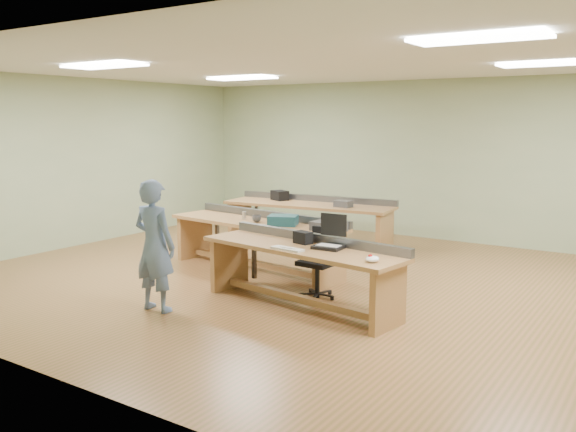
% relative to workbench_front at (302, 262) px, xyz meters
% --- Properties ---
extents(floor, '(10.00, 10.00, 0.00)m').
position_rel_workbench_front_xyz_m(floor, '(-0.34, 1.01, -0.55)').
color(floor, brown).
rests_on(floor, ground).
extents(ceiling, '(10.00, 10.00, 0.00)m').
position_rel_workbench_front_xyz_m(ceiling, '(-0.34, 1.01, 2.45)').
color(ceiling, silver).
rests_on(ceiling, wall_back).
extents(wall_back, '(10.00, 0.04, 3.00)m').
position_rel_workbench_front_xyz_m(wall_back, '(-0.34, 5.01, 0.95)').
color(wall_back, '#9AA980').
rests_on(wall_back, floor).
extents(wall_front, '(10.00, 0.04, 3.00)m').
position_rel_workbench_front_xyz_m(wall_front, '(-0.34, -2.99, 0.95)').
color(wall_front, '#9AA980').
rests_on(wall_front, floor).
extents(wall_left, '(0.04, 8.00, 3.00)m').
position_rel_workbench_front_xyz_m(wall_left, '(-5.34, 1.01, 0.95)').
color(wall_left, '#9AA980').
rests_on(wall_left, floor).
extents(fluor_panels, '(6.20, 3.50, 0.03)m').
position_rel_workbench_front_xyz_m(fluor_panels, '(-0.34, 1.01, 2.42)').
color(fluor_panels, white).
rests_on(fluor_panels, ceiling).
extents(workbench_front, '(2.77, 1.09, 0.86)m').
position_rel_workbench_front_xyz_m(workbench_front, '(0.00, 0.00, 0.00)').
color(workbench_front, '#B0744A').
rests_on(workbench_front, floor).
extents(workbench_mid, '(3.03, 1.12, 0.86)m').
position_rel_workbench_front_xyz_m(workbench_mid, '(-1.54, 1.18, 0.01)').
color(workbench_mid, '#B0744A').
rests_on(workbench_mid, floor).
extents(workbench_back, '(3.20, 1.15, 0.86)m').
position_rel_workbench_front_xyz_m(workbench_back, '(-1.92, 3.26, 0.01)').
color(workbench_back, '#B0744A').
rests_on(workbench_back, floor).
extents(person, '(0.59, 0.40, 1.58)m').
position_rel_workbench_front_xyz_m(person, '(-1.36, -1.10, 0.24)').
color(person, slate).
rests_on(person, floor).
extents(laptop_base, '(0.35, 0.30, 0.04)m').
position_rel_workbench_front_xyz_m(laptop_base, '(0.34, 0.04, 0.22)').
color(laptop_base, black).
rests_on(laptop_base, workbench_front).
extents(laptop_screen, '(0.34, 0.04, 0.27)m').
position_rel_workbench_front_xyz_m(laptop_screen, '(0.33, 0.17, 0.46)').
color(laptop_screen, black).
rests_on(laptop_screen, laptop_base).
extents(keyboard, '(0.42, 0.18, 0.02)m').
position_rel_workbench_front_xyz_m(keyboard, '(-0.02, -0.28, 0.21)').
color(keyboard, beige).
rests_on(keyboard, workbench_front).
extents(trackball_mouse, '(0.16, 0.18, 0.07)m').
position_rel_workbench_front_xyz_m(trackball_mouse, '(1.08, -0.30, 0.23)').
color(trackball_mouse, white).
rests_on(trackball_mouse, workbench_front).
extents(camera_bag, '(0.25, 0.19, 0.15)m').
position_rel_workbench_front_xyz_m(camera_bag, '(-0.07, 0.13, 0.27)').
color(camera_bag, black).
rests_on(camera_bag, workbench_front).
extents(task_chair, '(0.49, 0.49, 0.89)m').
position_rel_workbench_front_xyz_m(task_chair, '(-0.03, 0.46, -0.23)').
color(task_chair, black).
rests_on(task_chair, floor).
extents(parts_bin_teal, '(0.49, 0.44, 0.14)m').
position_rel_workbench_front_xyz_m(parts_bin_teal, '(-1.02, 1.08, 0.27)').
color(parts_bin_teal, '#163F49').
rests_on(parts_bin_teal, workbench_mid).
extents(parts_bin_grey, '(0.48, 0.33, 0.12)m').
position_rel_workbench_front_xyz_m(parts_bin_grey, '(-0.24, 1.05, 0.26)').
color(parts_bin_grey, '#353537').
rests_on(parts_bin_grey, workbench_mid).
extents(mug, '(0.17, 0.17, 0.11)m').
position_rel_workbench_front_xyz_m(mug, '(-1.49, 1.09, 0.25)').
color(mug, '#353537').
rests_on(mug, workbench_mid).
extents(drinks_can, '(0.08, 0.08, 0.12)m').
position_rel_workbench_front_xyz_m(drinks_can, '(-1.81, 1.21, 0.26)').
color(drinks_can, '#B4B5B9').
rests_on(drinks_can, workbench_mid).
extents(storage_box_back, '(0.38, 0.34, 0.18)m').
position_rel_workbench_front_xyz_m(storage_box_back, '(-2.61, 3.33, 0.29)').
color(storage_box_back, black).
rests_on(storage_box_back, workbench_back).
extents(tray_back, '(0.29, 0.22, 0.11)m').
position_rel_workbench_front_xyz_m(tray_back, '(-1.17, 3.19, 0.25)').
color(tray_back, '#353537').
rests_on(tray_back, workbench_back).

